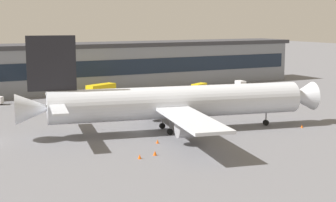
# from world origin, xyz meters

# --- Properties ---
(ground_plane) EXTENTS (600.00, 600.00, 0.00)m
(ground_plane) POSITION_xyz_m (0.00, 0.00, 0.00)
(ground_plane) COLOR slate
(terminal_building) EXTENTS (160.05, 15.16, 13.52)m
(terminal_building) POSITION_xyz_m (0.00, 59.41, 6.78)
(terminal_building) COLOR gray
(terminal_building) RESTS_ON ground_plane
(airliner) EXTENTS (56.09, 47.96, 17.59)m
(airliner) POSITION_xyz_m (6.05, -1.77, 5.36)
(airliner) COLOR silver
(airliner) RESTS_ON ground_plane
(fuel_truck) EXTENTS (8.83, 5.83, 3.35)m
(fuel_truck) POSITION_xyz_m (9.46, 44.25, 1.88)
(fuel_truck) COLOR yellow
(fuel_truck) RESTS_ON ground_plane
(baggage_tug) EXTENTS (2.42, 3.79, 1.85)m
(baggage_tug) POSITION_xyz_m (53.97, 43.56, 1.09)
(baggage_tug) COLOR white
(baggage_tug) RESTS_ON ground_plane
(crew_van) EXTENTS (5.62, 4.39, 2.55)m
(crew_van) POSITION_xyz_m (36.41, 38.78, 1.46)
(crew_van) COLOR yellow
(crew_van) RESTS_ON ground_plane
(traffic_cone_0) EXTENTS (0.48, 0.48, 0.61)m
(traffic_cone_0) POSITION_xyz_m (28.85, -10.60, 0.30)
(traffic_cone_0) COLOR #F2590C
(traffic_cone_0) RESTS_ON ground_plane
(traffic_cone_1) EXTENTS (0.50, 0.50, 0.63)m
(traffic_cone_1) POSITION_xyz_m (-0.71, -8.62, 0.31)
(traffic_cone_1) COLOR #F2590C
(traffic_cone_1) RESTS_ON ground_plane
(traffic_cone_2) EXTENTS (0.58, 0.58, 0.73)m
(traffic_cone_2) POSITION_xyz_m (-4.46, -15.17, 0.37)
(traffic_cone_2) COLOR #F2590C
(traffic_cone_2) RESTS_ON ground_plane
(traffic_cone_3) EXTENTS (0.54, 0.54, 0.67)m
(traffic_cone_3) POSITION_xyz_m (-7.29, -15.81, 0.34)
(traffic_cone_3) COLOR #F2590C
(traffic_cone_3) RESTS_ON ground_plane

